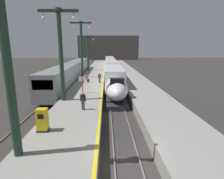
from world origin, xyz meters
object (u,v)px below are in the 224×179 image
station_column_distant (88,50)px  passenger_near_edge (100,77)px  station_column_near (6,50)px  passenger_mid_platform (83,99)px  rolling_suitcase (88,80)px  station_column_far (81,45)px  ticket_machine_yellow (42,121)px  regional_train_adjacent (73,71)px  station_column_mid (61,47)px  highspeed_train_main (111,67)px  departure_info_board (82,81)px

station_column_distant → passenger_near_edge: 18.37m
station_column_near → passenger_mid_platform: (2.55, 7.22, -4.49)m
passenger_near_edge → passenger_mid_platform: same height
rolling_suitcase → station_column_far: bearing=106.5°
rolling_suitcase → ticket_machine_yellow: (-1.28, -18.48, 0.44)m
station_column_near → ticket_machine_yellow: bearing=83.0°
passenger_near_edge → passenger_mid_platform: 13.64m
regional_train_adjacent → station_column_mid: size_ratio=3.88×
highspeed_train_main → departure_info_board: (-4.24, -23.26, 0.60)m
station_column_mid → rolling_suitcase: (1.63, 10.82, -5.36)m
passenger_mid_platform → rolling_suitcase: (-0.92, 14.11, -0.69)m
passenger_mid_platform → passenger_near_edge: bearing=85.7°
station_column_mid → rolling_suitcase: station_column_mid is taller
passenger_near_edge → departure_info_board: (-1.93, -6.98, 0.52)m
station_column_distant → departure_info_board: 24.83m
station_column_near → highspeed_train_main: bearing=81.0°
passenger_near_edge → rolling_suitcase: (-1.95, 0.51, -0.69)m
highspeed_train_main → ticket_machine_yellow: bearing=-99.2°
station_column_distant → highspeed_train_main: bearing=-11.7°
rolling_suitcase → ticket_machine_yellow: 18.53m
regional_train_adjacent → station_column_distant: (2.20, 9.64, 4.20)m
station_column_near → station_column_far: 26.84m
highspeed_train_main → station_column_mid: station_column_mid is taller
regional_train_adjacent → passenger_near_edge: regional_train_adjacent is taller
passenger_near_edge → departure_info_board: size_ratio=0.80×
station_column_near → station_column_mid: station_column_mid is taller
highspeed_train_main → passenger_near_edge: size_ratio=33.67×
station_column_far → passenger_near_edge: 8.72m
passenger_near_edge → rolling_suitcase: bearing=165.4°
station_column_far → departure_info_board: 13.91m
station_column_mid → passenger_mid_platform: (2.55, -3.29, -4.67)m
rolling_suitcase → station_column_near: bearing=-94.4°
regional_train_adjacent → highspeed_train_main: bearing=46.1°
station_column_distant → rolling_suitcase: station_column_distant is taller
rolling_suitcase → highspeed_train_main: bearing=74.9°
station_column_mid → passenger_near_edge: size_ratio=5.58×
highspeed_train_main → passenger_mid_platform: size_ratio=33.67×
highspeed_train_main → departure_info_board: size_ratio=26.84×
highspeed_train_main → departure_info_board: bearing=-100.3°
station_column_near → passenger_mid_platform: bearing=70.5°
station_column_far → departure_info_board: (1.66, -12.99, -4.69)m
ticket_machine_yellow → rolling_suitcase: bearing=86.0°
station_column_near → rolling_suitcase: (1.63, 21.32, -5.18)m
regional_train_adjacent → station_column_mid: station_column_mid is taller
regional_train_adjacent → station_column_distant: station_column_distant is taller
passenger_near_edge → station_column_far: bearing=120.8°
station_column_mid → station_column_far: station_column_far is taller
regional_train_adjacent → station_column_near: 29.10m
regional_train_adjacent → ticket_machine_yellow: bearing=-84.4°
rolling_suitcase → departure_info_board: departure_info_board is taller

